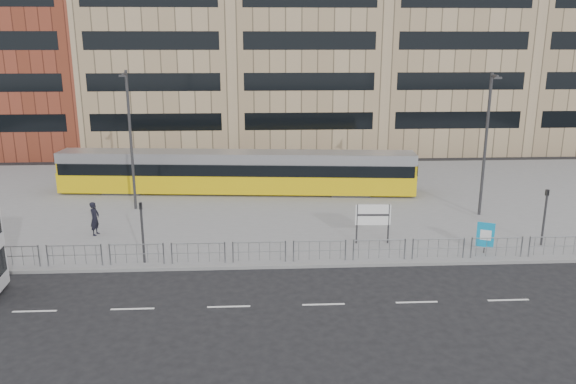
{
  "coord_description": "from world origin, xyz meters",
  "views": [
    {
      "loc": [
        -0.63,
        -25.57,
        10.8
      ],
      "look_at": [
        1.01,
        6.0,
        2.25
      ],
      "focal_mm": 35.0,
      "sensor_mm": 36.0,
      "label": 1
    }
  ],
  "objects_px": {
    "station_sign": "(373,217)",
    "lamp_post_east": "(486,140)",
    "traffic_light_east": "(545,210)",
    "ad_panel": "(485,235)",
    "traffic_light_west": "(142,225)",
    "pedestrian": "(95,219)",
    "lamp_post_west": "(130,136)",
    "tram": "(236,172)"
  },
  "relations": [
    {
      "from": "pedestrian",
      "to": "lamp_post_east",
      "type": "distance_m",
      "value": 23.65
    },
    {
      "from": "tram",
      "to": "traffic_light_west",
      "type": "distance_m",
      "value": 13.75
    },
    {
      "from": "station_sign",
      "to": "lamp_post_west",
      "type": "bearing_deg",
      "value": 155.9
    },
    {
      "from": "pedestrian",
      "to": "lamp_post_east",
      "type": "xyz_separation_m",
      "value": [
        23.19,
        2.59,
        3.85
      ]
    },
    {
      "from": "traffic_light_east",
      "to": "lamp_post_east",
      "type": "height_order",
      "value": "lamp_post_east"
    },
    {
      "from": "ad_panel",
      "to": "pedestrian",
      "type": "height_order",
      "value": "pedestrian"
    },
    {
      "from": "station_sign",
      "to": "traffic_light_east",
      "type": "relative_size",
      "value": 0.7
    },
    {
      "from": "ad_panel",
      "to": "traffic_light_west",
      "type": "bearing_deg",
      "value": -154.48
    },
    {
      "from": "station_sign",
      "to": "lamp_post_east",
      "type": "height_order",
      "value": "lamp_post_east"
    },
    {
      "from": "ad_panel",
      "to": "lamp_post_east",
      "type": "bearing_deg",
      "value": 94.85
    },
    {
      "from": "lamp_post_west",
      "to": "traffic_light_east",
      "type": "bearing_deg",
      "value": -18.84
    },
    {
      "from": "ad_panel",
      "to": "traffic_light_east",
      "type": "xyz_separation_m",
      "value": [
        3.53,
        0.96,
        1.01
      ]
    },
    {
      "from": "tram",
      "to": "lamp_post_east",
      "type": "relative_size",
      "value": 2.88
    },
    {
      "from": "station_sign",
      "to": "traffic_light_west",
      "type": "relative_size",
      "value": 0.7
    },
    {
      "from": "traffic_light_west",
      "to": "traffic_light_east",
      "type": "bearing_deg",
      "value": -3.92
    },
    {
      "from": "station_sign",
      "to": "traffic_light_west",
      "type": "xyz_separation_m",
      "value": [
        -11.83,
        -2.12,
        0.46
      ]
    },
    {
      "from": "ad_panel",
      "to": "traffic_light_west",
      "type": "xyz_separation_m",
      "value": [
        -17.36,
        -0.39,
        1.01
      ]
    },
    {
      "from": "lamp_post_west",
      "to": "lamp_post_east",
      "type": "height_order",
      "value": "lamp_post_west"
    },
    {
      "from": "tram",
      "to": "station_sign",
      "type": "distance_m",
      "value": 13.43
    },
    {
      "from": "traffic_light_east",
      "to": "lamp_post_east",
      "type": "xyz_separation_m",
      "value": [
        -1.24,
        5.54,
        2.83
      ]
    },
    {
      "from": "tram",
      "to": "lamp_post_east",
      "type": "height_order",
      "value": "lamp_post_east"
    },
    {
      "from": "station_sign",
      "to": "lamp_post_east",
      "type": "xyz_separation_m",
      "value": [
        7.81,
        4.76,
        3.3
      ]
    },
    {
      "from": "ad_panel",
      "to": "traffic_light_west",
      "type": "distance_m",
      "value": 17.39
    },
    {
      "from": "pedestrian",
      "to": "lamp_post_east",
      "type": "relative_size",
      "value": 0.22
    },
    {
      "from": "station_sign",
      "to": "ad_panel",
      "type": "relative_size",
      "value": 1.33
    },
    {
      "from": "lamp_post_east",
      "to": "traffic_light_west",
      "type": "bearing_deg",
      "value": -160.68
    },
    {
      "from": "station_sign",
      "to": "lamp_post_west",
      "type": "distance_m",
      "value": 16.24
    },
    {
      "from": "station_sign",
      "to": "lamp_post_east",
      "type": "relative_size",
      "value": 0.25
    },
    {
      "from": "traffic_light_west",
      "to": "lamp_post_east",
      "type": "height_order",
      "value": "lamp_post_east"
    },
    {
      "from": "ad_panel",
      "to": "lamp_post_east",
      "type": "height_order",
      "value": "lamp_post_east"
    },
    {
      "from": "traffic_light_east",
      "to": "lamp_post_west",
      "type": "distance_m",
      "value": 24.73
    },
    {
      "from": "traffic_light_west",
      "to": "tram",
      "type": "bearing_deg",
      "value": 65.0
    },
    {
      "from": "ad_panel",
      "to": "traffic_light_east",
      "type": "height_order",
      "value": "traffic_light_east"
    },
    {
      "from": "traffic_light_west",
      "to": "lamp_post_east",
      "type": "bearing_deg",
      "value": 11.71
    },
    {
      "from": "traffic_light_east",
      "to": "tram",
      "type": "bearing_deg",
      "value": 132.72
    },
    {
      "from": "pedestrian",
      "to": "traffic_light_west",
      "type": "relative_size",
      "value": 0.62
    },
    {
      "from": "lamp_post_east",
      "to": "ad_panel",
      "type": "bearing_deg",
      "value": -109.39
    },
    {
      "from": "tram",
      "to": "pedestrian",
      "type": "distance_m",
      "value": 11.68
    },
    {
      "from": "station_sign",
      "to": "ad_panel",
      "type": "bearing_deg",
      "value": -14.81
    },
    {
      "from": "station_sign",
      "to": "lamp_post_east",
      "type": "distance_m",
      "value": 9.72
    },
    {
      "from": "lamp_post_west",
      "to": "tram",
      "type": "bearing_deg",
      "value": 30.66
    },
    {
      "from": "traffic_light_west",
      "to": "lamp_post_west",
      "type": "xyz_separation_m",
      "value": [
        -2.36,
        9.27,
        2.86
      ]
    }
  ]
}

